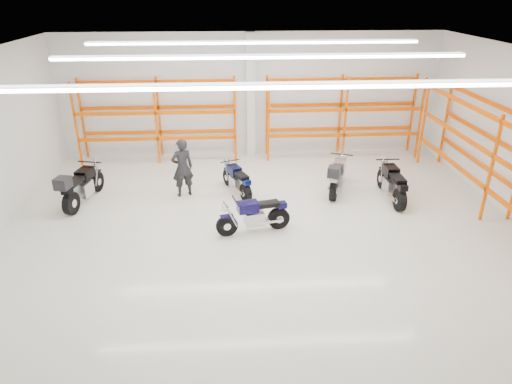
{
  "coord_description": "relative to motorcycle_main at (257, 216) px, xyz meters",
  "views": [
    {
      "loc": [
        -0.88,
        -10.83,
        5.98
      ],
      "look_at": [
        -0.15,
        0.5,
        0.81
      ],
      "focal_mm": 32.0,
      "sensor_mm": 36.0,
      "label": 1
    }
  ],
  "objects": [
    {
      "name": "pallet_racking_side",
      "position": [
        6.66,
        0.24,
        1.35
      ],
      "size": [
        0.87,
        9.07,
        3.0
      ],
      "color": "#FF5200",
      "rests_on": "ground"
    },
    {
      "name": "pallet_racking_back_left",
      "position": [
        -3.22,
        5.72,
        1.33
      ],
      "size": [
        5.67,
        0.87,
        3.0
      ],
      "color": "#FF5200",
      "rests_on": "ground"
    },
    {
      "name": "motorcycle_back_c",
      "position": [
        2.66,
        2.31,
        0.09
      ],
      "size": [
        1.12,
        2.17,
        1.16
      ],
      "color": "black",
      "rests_on": "ground"
    },
    {
      "name": "ground",
      "position": [
        0.18,
        0.24,
        -0.46
      ],
      "size": [
        14.0,
        14.0,
        0.0
      ],
      "primitive_type": "plane",
      "color": "silver",
      "rests_on": "ground"
    },
    {
      "name": "pallet_racking_back_right",
      "position": [
        3.58,
        5.72,
        1.33
      ],
      "size": [
        5.67,
        0.87,
        3.0
      ],
      "color": "#FF5200",
      "rests_on": "ground"
    },
    {
      "name": "structural_column",
      "position": [
        0.18,
        6.06,
        1.79
      ],
      "size": [
        0.32,
        0.32,
        4.5
      ],
      "primitive_type": "cube",
      "color": "white",
      "rests_on": "ground"
    },
    {
      "name": "motorcycle_back_d",
      "position": [
        4.2,
        1.68,
        0.05
      ],
      "size": [
        0.74,
        2.23,
        1.1
      ],
      "color": "black",
      "rests_on": "ground"
    },
    {
      "name": "standing_man",
      "position": [
        -2.1,
        2.44,
        0.45
      ],
      "size": [
        0.77,
        0.64,
        1.82
      ],
      "primitive_type": "imported",
      "rotation": [
        0.0,
        0.0,
        3.49
      ],
      "color": "black",
      "rests_on": "ground"
    },
    {
      "name": "room_shell",
      "position": [
        0.18,
        0.27,
        2.82
      ],
      "size": [
        14.02,
        12.02,
        4.51
      ],
      "color": "white",
      "rests_on": "ground"
    },
    {
      "name": "motorcycle_main",
      "position": [
        0.0,
        0.0,
        0.0
      ],
      "size": [
        1.98,
        0.74,
        0.98
      ],
      "color": "black",
      "rests_on": "ground"
    },
    {
      "name": "motorcycle_back_a",
      "position": [
        -5.07,
        1.94,
        0.12
      ],
      "size": [
        0.92,
        2.33,
        1.2
      ],
      "color": "black",
      "rests_on": "ground"
    },
    {
      "name": "motorcycle_back_b",
      "position": [
        -0.44,
        2.41,
        -0.02
      ],
      "size": [
        0.92,
        1.81,
        0.94
      ],
      "color": "black",
      "rests_on": "ground"
    }
  ]
}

